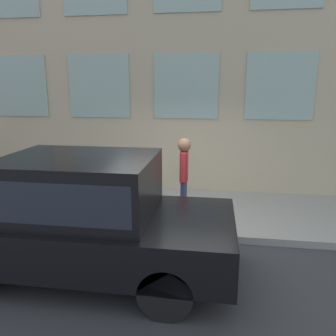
# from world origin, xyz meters

# --- Properties ---
(ground_plane) EXTENTS (80.00, 80.00, 0.00)m
(ground_plane) POSITION_xyz_m (0.00, 0.00, 0.00)
(ground_plane) COLOR #38383A
(sidewalk) EXTENTS (2.72, 60.00, 0.14)m
(sidewalk) POSITION_xyz_m (1.36, 0.00, 0.07)
(sidewalk) COLOR #9E9B93
(sidewalk) RESTS_ON ground_plane
(fire_hydrant) EXTENTS (0.35, 0.46, 0.76)m
(fire_hydrant) POSITION_xyz_m (0.55, 0.45, 0.53)
(fire_hydrant) COLOR gold
(fire_hydrant) RESTS_ON sidewalk
(person) EXTENTS (0.40, 0.27, 1.67)m
(person) POSITION_xyz_m (0.70, -0.16, 1.15)
(person) COLOR navy
(person) RESTS_ON sidewalk
(parked_car_black_near) EXTENTS (1.87, 4.43, 1.82)m
(parked_car_black_near) POSITION_xyz_m (-1.29, 1.15, 0.98)
(parked_car_black_near) COLOR black
(parked_car_black_near) RESTS_ON ground_plane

